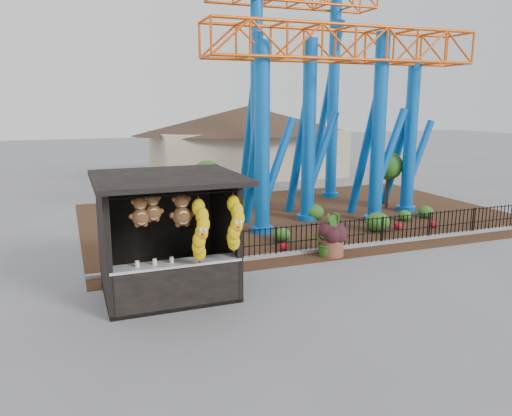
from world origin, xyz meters
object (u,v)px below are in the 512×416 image
object	(u,v)px
prize_booth	(171,239)
terracotta_planter	(332,246)
roller_coaster	(323,63)
potted_plant	(327,241)

from	to	relation	value
prize_booth	terracotta_planter	distance (m)	5.83
terracotta_planter	prize_booth	bearing A→B (deg)	-164.10
roller_coaster	potted_plant	size ratio (longest dim) A/B	10.97
terracotta_planter	potted_plant	world-z (taller)	potted_plant
potted_plant	terracotta_planter	bearing A→B (deg)	-25.01
prize_booth	roller_coaster	bearing A→B (deg)	42.16
prize_booth	roller_coaster	world-z (taller)	roller_coaster
prize_booth	terracotta_planter	xyz separation A→B (m)	(5.48, 1.56, -1.19)
roller_coaster	terracotta_planter	xyz separation A→B (m)	(-2.60, -5.75, -6.11)
prize_booth	potted_plant	distance (m)	5.63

